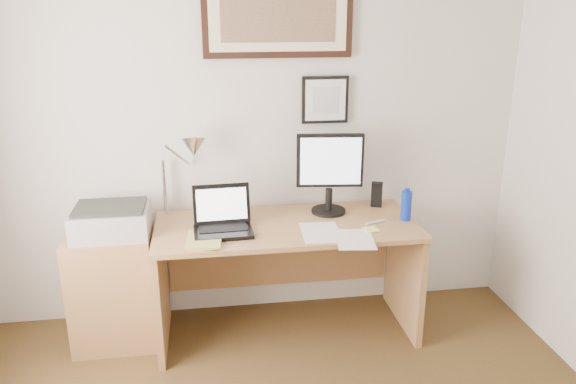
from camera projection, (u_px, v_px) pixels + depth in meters
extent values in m
cube|color=silver|center=(255.00, 132.00, 3.61)|extent=(3.50, 0.02, 2.50)
cube|color=#9F7142|center=(114.00, 288.00, 3.46)|extent=(0.50, 0.40, 0.73)
cylinder|color=#0D2DB0|center=(406.00, 206.00, 3.48)|extent=(0.06, 0.06, 0.19)
cylinder|color=#0D2DB0|center=(407.00, 190.00, 3.44)|extent=(0.03, 0.03, 0.02)
cube|color=black|center=(377.00, 194.00, 3.72)|extent=(0.09, 0.08, 0.16)
cube|color=white|center=(321.00, 232.00, 3.31)|extent=(0.24, 0.33, 0.00)
cube|color=white|center=(355.00, 239.00, 3.21)|extent=(0.25, 0.33, 0.00)
cube|color=#FEFF78|center=(371.00, 229.00, 3.34)|extent=(0.09, 0.09, 0.01)
cylinder|color=silver|center=(375.00, 222.00, 3.45)|extent=(0.14, 0.06, 0.02)
imported|color=#C3BC5C|center=(186.00, 241.00, 3.17)|extent=(0.21, 0.28, 0.02)
cube|color=#9F7142|center=(287.00, 226.00, 3.44)|extent=(1.60, 0.70, 0.03)
cube|color=#9F7142|center=(161.00, 290.00, 3.45)|extent=(0.04, 0.65, 0.72)
cube|color=#9F7142|center=(404.00, 273.00, 3.67)|extent=(0.04, 0.65, 0.72)
cube|color=#9F7142|center=(280.00, 247.00, 3.84)|extent=(1.50, 0.03, 0.55)
cube|color=black|center=(223.00, 232.00, 3.29)|extent=(0.35, 0.26, 0.02)
cube|color=black|center=(223.00, 228.00, 3.31)|extent=(0.29, 0.14, 0.00)
cube|color=black|center=(222.00, 204.00, 3.37)|extent=(0.34, 0.09, 0.23)
cube|color=white|center=(222.00, 204.00, 3.36)|extent=(0.30, 0.07, 0.18)
cylinder|color=black|center=(328.00, 211.00, 3.63)|extent=(0.22, 0.22, 0.02)
cylinder|color=black|center=(329.00, 199.00, 3.60)|extent=(0.04, 0.04, 0.14)
cube|color=black|center=(330.00, 160.00, 3.51)|extent=(0.42, 0.08, 0.34)
cube|color=silver|center=(331.00, 161.00, 3.49)|extent=(0.38, 0.05, 0.30)
cube|color=#AAAAAD|center=(111.00, 222.00, 3.31)|extent=(0.44, 0.34, 0.16)
cube|color=#2C2C2C|center=(110.00, 207.00, 3.28)|extent=(0.40, 0.30, 0.02)
cylinder|color=silver|center=(164.00, 187.00, 3.55)|extent=(0.02, 0.02, 0.36)
cylinder|color=silver|center=(178.00, 155.00, 3.44)|extent=(0.15, 0.23, 0.19)
cone|color=silver|center=(194.00, 148.00, 3.38)|extent=(0.16, 0.18, 0.15)
cube|color=black|center=(278.00, 18.00, 3.38)|extent=(0.92, 0.03, 0.47)
cube|color=#F0E9C9|center=(278.00, 18.00, 3.37)|extent=(0.84, 0.01, 0.39)
cube|color=brown|center=(279.00, 18.00, 3.36)|extent=(0.70, 0.00, 0.28)
cube|color=black|center=(325.00, 100.00, 3.58)|extent=(0.30, 0.02, 0.30)
cube|color=white|center=(326.00, 100.00, 3.57)|extent=(0.26, 0.00, 0.26)
cube|color=silver|center=(326.00, 100.00, 3.57)|extent=(0.17, 0.00, 0.17)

